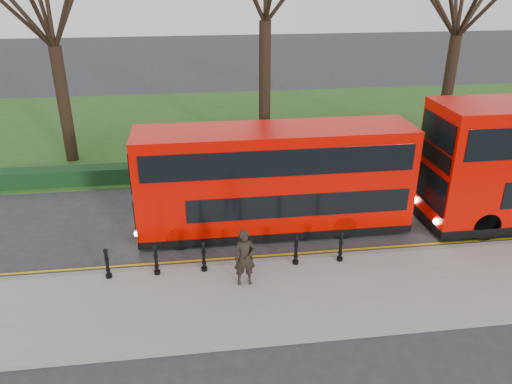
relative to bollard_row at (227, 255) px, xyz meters
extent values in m
plane|color=#28282B|center=(0.91, 1.35, -0.65)|extent=(120.00, 120.00, 0.00)
cube|color=gray|center=(0.91, -1.65, -0.57)|extent=(60.00, 4.00, 0.15)
cube|color=slate|center=(0.91, 0.35, -0.57)|extent=(60.00, 0.25, 0.16)
cube|color=#264918|center=(0.91, 16.35, -0.62)|extent=(60.00, 18.00, 0.06)
cube|color=black|center=(0.91, 8.15, -0.25)|extent=(60.00, 0.90, 0.80)
cube|color=yellow|center=(0.91, 0.65, -0.64)|extent=(60.00, 0.10, 0.01)
cube|color=yellow|center=(0.91, 0.85, -0.64)|extent=(60.00, 0.10, 0.01)
cylinder|color=black|center=(-7.09, 11.35, 2.23)|extent=(0.60, 0.60, 5.76)
cylinder|color=black|center=(2.91, 11.35, 2.73)|extent=(0.60, 0.60, 6.76)
cylinder|color=black|center=(12.91, 11.35, 2.30)|extent=(0.60, 0.60, 5.91)
cylinder|color=black|center=(-3.78, 0.00, 0.00)|extent=(0.15, 0.15, 1.00)
cylinder|color=black|center=(-2.27, 0.00, 0.00)|extent=(0.15, 0.15, 1.00)
cylinder|color=black|center=(-0.76, 0.00, 0.00)|extent=(0.15, 0.15, 1.00)
cylinder|color=black|center=(0.76, 0.00, 0.00)|extent=(0.15, 0.15, 1.00)
cylinder|color=black|center=(2.27, 0.00, 0.00)|extent=(0.15, 0.15, 1.00)
cylinder|color=black|center=(3.78, 0.00, 0.00)|extent=(0.15, 0.15, 1.00)
cube|color=#D10800|center=(1.99, 2.74, 1.50)|extent=(9.97, 2.27, 3.67)
cube|color=black|center=(1.99, 2.74, -0.38)|extent=(9.99, 2.29, 0.27)
cube|color=black|center=(2.72, 1.60, 0.85)|extent=(7.97, 0.04, 0.86)
cube|color=black|center=(1.99, 1.60, 2.48)|extent=(9.42, 0.04, 0.95)
cube|color=black|center=(-3.01, 2.74, 1.80)|extent=(0.06, 1.99, 0.50)
cylinder|color=black|center=(-1.54, 1.75, -0.20)|extent=(0.91, 0.27, 0.91)
cylinder|color=black|center=(-1.54, 3.74, -0.20)|extent=(0.91, 0.27, 0.91)
cylinder|color=black|center=(4.44, 1.75, -0.20)|extent=(0.91, 0.27, 0.91)
cylinder|color=black|center=(4.44, 3.74, -0.20)|extent=(0.91, 0.27, 0.91)
cube|color=black|center=(7.76, 2.16, 2.27)|extent=(0.06, 2.38, 0.59)
cylinder|color=black|center=(9.51, 0.97, -0.11)|extent=(1.08, 0.32, 1.08)
cylinder|color=black|center=(9.51, 3.35, -0.11)|extent=(1.08, 0.32, 1.08)
imported|color=black|center=(0.48, -0.89, 0.42)|extent=(0.69, 0.48, 1.84)
camera|label=1|loc=(-0.91, -13.82, 8.55)|focal=35.00mm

